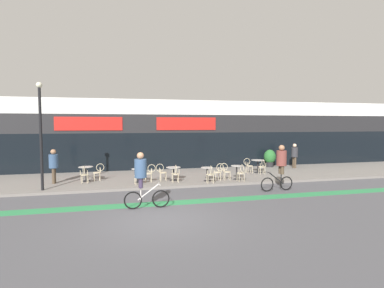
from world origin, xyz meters
name	(u,v)px	position (x,y,z in m)	size (l,w,h in m)	color
ground_plane	(160,220)	(0.00, 0.00, 0.00)	(120.00, 120.00, 0.00)	#4C4C51
sidewalk_slab	(143,178)	(0.00, 7.25, 0.06)	(40.00, 5.50, 0.12)	slate
storefront_facade	(138,135)	(0.00, 11.96, 2.34)	(40.00, 4.06, 4.69)	silver
bike_lane_stripe	(154,204)	(0.00, 1.95, 0.00)	(36.00, 0.70, 0.01)	#2D844C
bistro_table_0	(86,171)	(-2.99, 6.82, 0.67)	(0.74, 0.74, 0.76)	black
bistro_table_1	(137,173)	(-0.39, 5.89, 0.61)	(0.60, 0.60, 0.70)	black
bistro_table_2	(173,171)	(1.49, 6.01, 0.63)	(0.76, 0.76, 0.70)	black
bistro_table_3	(207,171)	(3.17, 5.41, 0.63)	(0.65, 0.65, 0.72)	black
bistro_table_4	(237,170)	(4.84, 5.46, 0.65)	(0.62, 0.62, 0.75)	black
bistro_table_5	(258,163)	(6.96, 7.30, 0.68)	(0.80, 0.80, 0.78)	black
cafe_chair_0_near	(84,173)	(-3.00, 6.19, 0.64)	(0.43, 0.59, 0.90)	beige
cafe_chair_0_side	(98,171)	(-2.37, 6.83, 0.64)	(0.60, 0.45, 0.90)	beige
cafe_chair_1_near	(138,174)	(-0.38, 5.26, 0.64)	(0.45, 0.60, 0.90)	beige
cafe_chair_1_side	(150,172)	(0.23, 5.88, 0.64)	(0.58, 0.41, 0.90)	beige
cafe_chair_2_near	(176,172)	(1.49, 5.38, 0.64)	(0.41, 0.58, 0.90)	beige
cafe_chair_2_side	(162,171)	(0.86, 6.01, 0.64)	(0.58, 0.41, 0.90)	beige
cafe_chair_3_near	(210,173)	(3.16, 4.78, 0.64)	(0.42, 0.59, 0.90)	beige
cafe_chair_3_side	(218,171)	(3.79, 5.42, 0.64)	(0.59, 0.44, 0.90)	beige
cafe_chair_4_near	(241,172)	(4.84, 4.84, 0.64)	(0.41, 0.58, 0.90)	beige
cafe_chair_4_side	(226,170)	(4.22, 5.47, 0.64)	(0.60, 0.45, 0.90)	beige
cafe_chair_5_near	(262,166)	(6.96, 6.67, 0.64)	(0.44, 0.59, 0.90)	beige
cafe_chair_5_side	(248,164)	(6.34, 7.30, 0.64)	(0.58, 0.42, 0.90)	beige
planter_pot	(270,158)	(8.88, 9.38, 0.77)	(0.81, 0.81, 1.20)	#232326
lamp_post	(41,128)	(-4.66, 5.02, 2.92)	(0.26, 0.26, 4.82)	black
cyclist_0	(281,164)	(5.99, 2.95, 1.27)	(1.66, 0.52, 2.13)	black
cyclist_1	(142,176)	(-0.47, 1.43, 1.22)	(1.67, 0.48, 2.08)	black
pedestrian_near_end	(54,163)	(-4.49, 6.59, 1.14)	(0.44, 0.44, 1.72)	#4C3D2D
pedestrian_far_end	(295,154)	(10.22, 8.46, 1.11)	(0.47, 0.47, 1.66)	#4C3D2D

